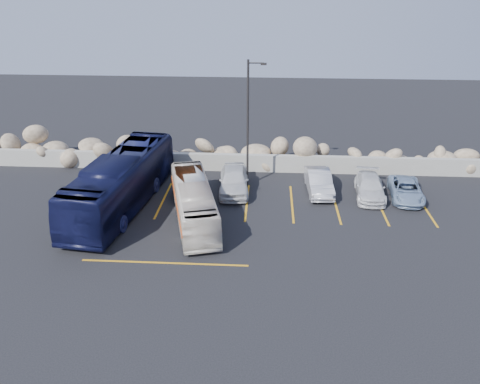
# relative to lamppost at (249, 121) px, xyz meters

# --- Properties ---
(ground) EXTENTS (90.00, 90.00, 0.00)m
(ground) POSITION_rel_lamppost_xyz_m (-2.56, -9.50, -4.30)
(ground) COLOR black
(ground) RESTS_ON ground
(seawall) EXTENTS (60.00, 0.40, 1.20)m
(seawall) POSITION_rel_lamppost_xyz_m (-2.56, 2.50, -3.70)
(seawall) COLOR gray
(seawall) RESTS_ON ground
(riprap_pile) EXTENTS (54.00, 2.80, 2.60)m
(riprap_pile) POSITION_rel_lamppost_xyz_m (-2.56, 3.70, -3.00)
(riprap_pile) COLOR #8E785D
(riprap_pile) RESTS_ON ground
(parking_lines) EXTENTS (18.16, 9.36, 0.01)m
(parking_lines) POSITION_rel_lamppost_xyz_m (2.09, -3.93, -4.29)
(parking_lines) COLOR orange
(parking_lines) RESTS_ON ground
(lamppost) EXTENTS (1.14, 0.18, 8.00)m
(lamppost) POSITION_rel_lamppost_xyz_m (0.00, 0.00, 0.00)
(lamppost) COLOR #2B2826
(lamppost) RESTS_ON ground
(vintage_bus) EXTENTS (3.87, 8.22, 2.23)m
(vintage_bus) POSITION_rel_lamppost_xyz_m (-2.79, -4.89, -3.18)
(vintage_bus) COLOR silver
(vintage_bus) RESTS_ON ground
(tour_coach) EXTENTS (3.96, 11.47, 3.13)m
(tour_coach) POSITION_rel_lamppost_xyz_m (-7.20, -3.42, -2.73)
(tour_coach) COLOR #0F1234
(tour_coach) RESTS_ON ground
(car_a) EXTENTS (2.08, 4.61, 1.54)m
(car_a) POSITION_rel_lamppost_xyz_m (-0.86, -0.95, -3.53)
(car_a) COLOR silver
(car_a) RESTS_ON ground
(car_b) EXTENTS (1.64, 4.17, 1.35)m
(car_b) POSITION_rel_lamppost_xyz_m (4.47, -0.72, -3.62)
(car_b) COLOR #B5B4BA
(car_b) RESTS_ON ground
(car_c) EXTENTS (2.03, 4.25, 1.20)m
(car_c) POSITION_rel_lamppost_xyz_m (7.55, -1.17, -3.70)
(car_c) COLOR silver
(car_c) RESTS_ON ground
(car_d) EXTENTS (2.22, 4.12, 1.10)m
(car_d) POSITION_rel_lamppost_xyz_m (9.70, -1.33, -3.75)
(car_d) COLOR #7D95B2
(car_d) RESTS_ON ground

